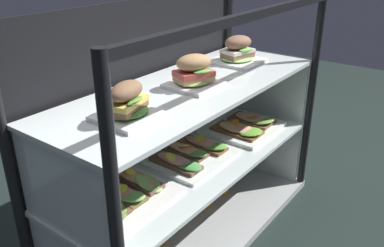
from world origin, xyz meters
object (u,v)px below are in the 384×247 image
object	(u,v)px
plated_roll_sandwich_far_right	(127,105)
open_sandwich_tray_right_of_center	(122,194)
open_sandwich_tray_center	(190,154)
juice_bottle_front_left_end	(222,173)
plated_roll_sandwich_far_left	(194,73)
juice_bottle_front_fourth	(159,224)
plated_roll_sandwich_mid_left	(238,52)
juice_bottle_front_right_end	(127,242)
juice_bottle_back_left	(179,202)
juice_bottle_front_second	(205,189)
open_sandwich_tray_far_right	(245,126)

from	to	relation	value
plated_roll_sandwich_far_right	open_sandwich_tray_right_of_center	world-z (taller)	plated_roll_sandwich_far_right
open_sandwich_tray_center	juice_bottle_front_left_end	xyz separation A→B (m)	(0.29, 0.03, -0.23)
plated_roll_sandwich_far_right	open_sandwich_tray_center	xyz separation A→B (m)	(0.35, 0.04, -0.33)
open_sandwich_tray_center	juice_bottle_front_left_end	size ratio (longest dim) A/B	1.28
plated_roll_sandwich_far_left	juice_bottle_front_fourth	world-z (taller)	plated_roll_sandwich_far_left
juice_bottle_front_left_end	plated_roll_sandwich_far_left	bearing A→B (deg)	-170.62
plated_roll_sandwich_mid_left	juice_bottle_front_left_end	xyz separation A→B (m)	(-0.08, 0.00, -0.56)
open_sandwich_tray_center	juice_bottle_front_fourth	world-z (taller)	open_sandwich_tray_center
plated_roll_sandwich_mid_left	juice_bottle_front_left_end	world-z (taller)	plated_roll_sandwich_mid_left
plated_roll_sandwich_far_right	juice_bottle_front_right_end	distance (m)	0.60
juice_bottle_back_left	juice_bottle_front_left_end	distance (m)	0.30
plated_roll_sandwich_far_right	juice_bottle_front_second	world-z (taller)	plated_roll_sandwich_far_right
plated_roll_sandwich_far_left	plated_roll_sandwich_mid_left	xyz separation A→B (m)	(0.37, 0.04, -0.01)
plated_roll_sandwich_mid_left	open_sandwich_tray_right_of_center	xyz separation A→B (m)	(-0.72, -0.01, -0.33)
plated_roll_sandwich_mid_left	plated_roll_sandwich_far_right	bearing A→B (deg)	-174.96
plated_roll_sandwich_mid_left	open_sandwich_tray_far_right	size ratio (longest dim) A/B	0.61
open_sandwich_tray_right_of_center	juice_bottle_front_second	xyz separation A→B (m)	(0.50, 0.02, -0.25)
open_sandwich_tray_right_of_center	juice_bottle_front_fourth	xyz separation A→B (m)	(0.19, 0.02, -0.25)
juice_bottle_back_left	juice_bottle_front_second	size ratio (longest dim) A/B	1.05
plated_roll_sandwich_far_left	juice_bottle_front_left_end	size ratio (longest dim) A/B	0.68
juice_bottle_back_left	juice_bottle_front_left_end	size ratio (longest dim) A/B	0.88
plated_roll_sandwich_mid_left	juice_bottle_back_left	bearing A→B (deg)	175.77
juice_bottle_back_left	juice_bottle_front_second	xyz separation A→B (m)	(0.16, -0.02, -0.01)
juice_bottle_front_right_end	juice_bottle_front_second	xyz separation A→B (m)	(0.45, -0.03, 0.01)
plated_roll_sandwich_mid_left	juice_bottle_back_left	size ratio (longest dim) A/B	0.89
juice_bottle_front_fourth	juice_bottle_front_left_end	world-z (taller)	juice_bottle_front_left_end
plated_roll_sandwich_far_left	juice_bottle_front_second	world-z (taller)	plated_roll_sandwich_far_left
juice_bottle_front_fourth	juice_bottle_front_second	xyz separation A→B (m)	(0.31, -0.00, -0.00)
open_sandwich_tray_center	juice_bottle_front_right_end	bearing A→B (deg)	168.50
open_sandwich_tray_center	juice_bottle_front_fourth	distance (m)	0.30
open_sandwich_tray_center	open_sandwich_tray_far_right	xyz separation A→B (m)	(0.36, -0.04, 0.00)
juice_bottle_front_fourth	juice_bottle_front_second	world-z (taller)	juice_bottle_front_fourth
plated_roll_sandwich_far_left	open_sandwich_tray_far_right	size ratio (longest dim) A/B	0.53
plated_roll_sandwich_far_left	open_sandwich_tray_right_of_center	distance (m)	0.48
open_sandwich_tray_center	juice_bottle_back_left	size ratio (longest dim) A/B	1.46
plated_roll_sandwich_far_right	juice_bottle_front_left_end	distance (m)	0.85
open_sandwich_tray_far_right	juice_bottle_back_left	world-z (taller)	open_sandwich_tray_far_right
plated_roll_sandwich_mid_left	open_sandwich_tray_right_of_center	bearing A→B (deg)	-179.18
juice_bottle_front_fourth	juice_bottle_front_left_end	xyz separation A→B (m)	(0.45, -0.00, 0.02)
plated_roll_sandwich_far_right	juice_bottle_back_left	xyz separation A→B (m)	(0.34, 0.09, -0.57)
juice_bottle_front_right_end	juice_bottle_back_left	xyz separation A→B (m)	(0.29, -0.01, 0.02)
open_sandwich_tray_right_of_center	open_sandwich_tray_far_right	distance (m)	0.71
open_sandwich_tray_right_of_center	juice_bottle_front_fourth	world-z (taller)	open_sandwich_tray_right_of_center
plated_roll_sandwich_far_right	juice_bottle_back_left	bearing A→B (deg)	14.94
open_sandwich_tray_far_right	juice_bottle_front_left_end	xyz separation A→B (m)	(-0.07, 0.06, -0.23)
plated_roll_sandwich_far_left	juice_bottle_front_right_end	distance (m)	0.67
plated_roll_sandwich_far_left	juice_bottle_front_right_end	xyz separation A→B (m)	(-0.30, 0.08, -0.59)
plated_roll_sandwich_far_left	plated_roll_sandwich_mid_left	world-z (taller)	plated_roll_sandwich_far_left
open_sandwich_tray_center	open_sandwich_tray_far_right	distance (m)	0.36
juice_bottle_front_fourth	juice_bottle_front_second	size ratio (longest dim) A/B	1.01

